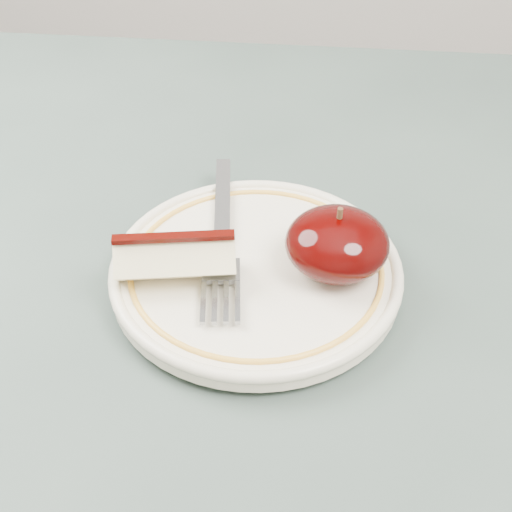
# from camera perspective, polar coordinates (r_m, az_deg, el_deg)

# --- Properties ---
(table) EXTENTS (0.90, 0.90, 0.75)m
(table) POSITION_cam_1_polar(r_m,az_deg,el_deg) (0.57, -0.38, -11.17)
(table) COLOR brown
(table) RESTS_ON ground
(plate) EXTENTS (0.21, 0.21, 0.02)m
(plate) POSITION_cam_1_polar(r_m,az_deg,el_deg) (0.52, 0.00, -1.16)
(plate) COLOR #EBE4C5
(plate) RESTS_ON table
(apple_half) EXTENTS (0.07, 0.07, 0.05)m
(apple_half) POSITION_cam_1_polar(r_m,az_deg,el_deg) (0.51, 6.50, 1.01)
(apple_half) COLOR black
(apple_half) RESTS_ON plate
(apple_wedge) EXTENTS (0.09, 0.05, 0.04)m
(apple_wedge) POSITION_cam_1_polar(r_m,az_deg,el_deg) (0.50, -6.46, -0.19)
(apple_wedge) COLOR #FCF2BA
(apple_wedge) RESTS_ON plate
(fork) EXTENTS (0.04, 0.19, 0.00)m
(fork) POSITION_cam_1_polar(r_m,az_deg,el_deg) (0.54, -2.75, 1.59)
(fork) COLOR gray
(fork) RESTS_ON plate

